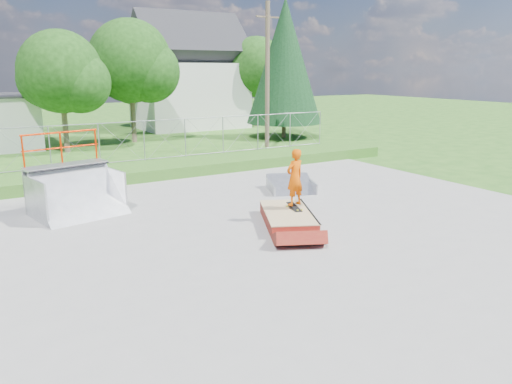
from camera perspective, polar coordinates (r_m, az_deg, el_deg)
ground at (r=14.12m, az=1.37°, el=-4.85°), size 120.00×120.00×0.00m
concrete_pad at (r=14.11m, az=1.37°, el=-4.77°), size 20.00×16.00×0.04m
grass_berm at (r=22.41m, az=-11.70°, el=2.54°), size 24.00×3.00×0.50m
grind_box at (r=14.92m, az=3.63°, el=-3.00°), size 2.41×3.12×0.42m
quarter_pipe at (r=16.60m, az=-19.84°, el=1.75°), size 2.95×2.64×2.57m
flat_bank_ramp at (r=18.98m, az=4.06°, el=0.79°), size 2.19×2.25×0.51m
skateboard at (r=15.16m, az=4.39°, el=-1.75°), size 0.39×0.82×0.13m
skater at (r=14.95m, az=4.45°, el=1.41°), size 0.69×0.52×1.71m
chain_link_fence at (r=23.16m, az=-12.67°, el=5.74°), size 20.00×0.06×1.80m
gable_house at (r=40.66m, az=-7.67°, el=12.73°), size 8.40×6.08×8.94m
utility_pole at (r=27.53m, az=1.30°, el=12.73°), size 0.24×0.24×8.00m
tree_left_near at (r=29.64m, az=-20.89°, el=12.39°), size 4.76×4.48×6.65m
tree_center at (r=32.67m, az=-13.59°, el=14.01°), size 5.44×5.12×7.60m
tree_right_far at (r=41.14m, az=0.50°, el=13.84°), size 5.10×4.80×7.12m
tree_back_mid at (r=41.08m, az=-13.68°, el=12.19°), size 4.08×3.84×5.70m
conifer_tree at (r=34.18m, az=3.30°, el=14.67°), size 5.04×5.04×9.10m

